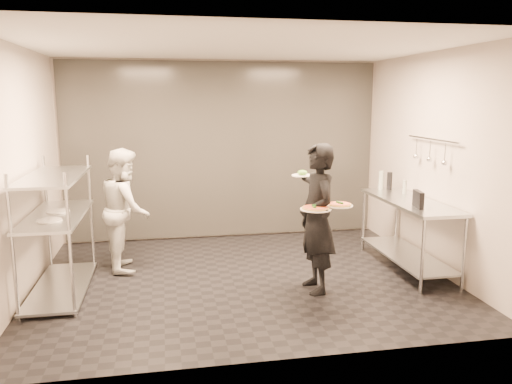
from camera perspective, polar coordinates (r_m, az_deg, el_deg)
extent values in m
cube|color=black|center=(6.31, -1.44, -9.86)|extent=(5.00, 4.00, 0.00)
cube|color=silver|center=(5.94, -1.58, 16.36)|extent=(5.00, 4.00, 0.00)
cube|color=#B0A69E|center=(7.93, -3.77, 4.77)|extent=(5.00, 0.00, 2.80)
cube|color=#B0A69E|center=(4.03, 2.93, -0.95)|extent=(5.00, 0.00, 2.80)
cube|color=#B0A69E|center=(6.10, -25.40, 2.00)|extent=(0.00, 4.00, 2.80)
cube|color=#B0A69E|center=(6.81, 19.79, 3.20)|extent=(0.00, 4.00, 2.80)
cube|color=white|center=(7.90, -3.74, 4.75)|extent=(4.90, 0.04, 2.74)
cylinder|color=#B7B9BE|center=(5.48, -26.07, -5.90)|extent=(0.04, 0.04, 1.50)
cylinder|color=#B7B9BE|center=(6.93, -22.73, -2.34)|extent=(0.04, 0.04, 1.50)
cylinder|color=#B7B9BE|center=(5.36, -20.49, -5.84)|extent=(0.04, 0.04, 1.50)
cylinder|color=#B7B9BE|center=(6.83, -18.31, -2.23)|extent=(0.04, 0.04, 1.50)
cube|color=silver|center=(6.34, -21.32, -10.01)|extent=(0.60, 1.60, 0.03)
cube|color=silver|center=(6.11, -21.85, -2.50)|extent=(0.60, 1.60, 0.03)
cube|color=silver|center=(6.03, -22.15, 1.67)|extent=(0.60, 1.60, 0.03)
cylinder|color=white|center=(5.77, -22.54, -3.04)|extent=(0.26, 0.26, 0.01)
cylinder|color=white|center=(6.20, -21.69, -2.07)|extent=(0.26, 0.26, 0.01)
cylinder|color=#B7B9BE|center=(5.99, 18.50, -6.99)|extent=(0.04, 0.04, 0.90)
cylinder|color=#B7B9BE|center=(7.48, 12.18, -3.19)|extent=(0.04, 0.04, 0.90)
cylinder|color=#B7B9BE|center=(6.25, 22.71, -6.53)|extent=(0.04, 0.04, 0.90)
cylinder|color=#B7B9BE|center=(7.69, 15.76, -2.98)|extent=(0.04, 0.04, 0.90)
cube|color=silver|center=(6.91, 16.84, -6.90)|extent=(0.57, 1.71, 0.03)
cube|color=silver|center=(6.74, 17.16, -1.04)|extent=(0.60, 1.80, 0.04)
cylinder|color=#B7B9BE|center=(6.75, 19.50, 5.72)|extent=(0.02, 1.20, 0.02)
cylinder|color=#B7B9BE|center=(6.45, 20.81, 4.27)|extent=(0.01, 0.01, 0.22)
sphere|color=#B7B9BE|center=(6.47, 20.74, 3.13)|extent=(0.07, 0.07, 0.07)
cylinder|color=#B7B9BE|center=(6.75, 19.29, 4.62)|extent=(0.01, 0.01, 0.22)
sphere|color=#B7B9BE|center=(6.77, 19.22, 3.53)|extent=(0.07, 0.07, 0.07)
cylinder|color=#B7B9BE|center=(7.06, 17.89, 4.94)|extent=(0.01, 0.01, 0.22)
sphere|color=#B7B9BE|center=(7.07, 17.83, 3.89)|extent=(0.07, 0.07, 0.07)
imported|color=black|center=(5.74, 6.98, -3.04)|extent=(0.45, 0.65, 1.72)
imported|color=silver|center=(6.70, -14.68, -1.90)|extent=(0.66, 0.81, 1.59)
cylinder|color=white|center=(5.45, 6.84, -1.96)|extent=(0.34, 0.34, 0.01)
cylinder|color=gold|center=(5.45, 6.84, -1.84)|extent=(0.30, 0.30, 0.02)
cylinder|color=red|center=(5.45, 6.84, -1.73)|extent=(0.27, 0.27, 0.01)
sphere|color=#1C5212|center=(5.45, 6.84, -1.65)|extent=(0.04, 0.04, 0.04)
cylinder|color=white|center=(5.55, 9.55, -1.55)|extent=(0.29, 0.29, 0.01)
cylinder|color=gold|center=(5.55, 9.56, -1.42)|extent=(0.25, 0.25, 0.02)
cylinder|color=red|center=(5.55, 9.56, -1.32)|extent=(0.22, 0.22, 0.01)
sphere|color=#1C5212|center=(5.55, 9.56, -1.24)|extent=(0.04, 0.04, 0.04)
cylinder|color=white|center=(5.91, 5.32, 1.90)|extent=(0.25, 0.25, 0.01)
ellipsoid|color=#326E1B|center=(5.90, 5.33, 2.23)|extent=(0.13, 0.13, 0.07)
cube|color=black|center=(6.28, 18.05, -0.78)|extent=(0.11, 0.28, 0.20)
cylinder|color=gray|center=(7.40, 14.12, 1.32)|extent=(0.07, 0.07, 0.26)
cylinder|color=gray|center=(7.14, 16.62, 0.55)|extent=(0.06, 0.06, 0.18)
cylinder|color=black|center=(7.39, 15.01, 1.23)|extent=(0.07, 0.07, 0.25)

